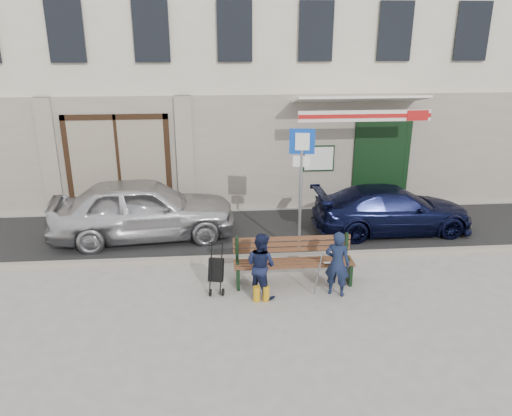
{
  "coord_description": "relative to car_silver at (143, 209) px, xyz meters",
  "views": [
    {
      "loc": [
        -0.57,
        -8.53,
        4.84
      ],
      "look_at": [
        0.27,
        1.6,
        1.2
      ],
      "focal_mm": 35.0,
      "sensor_mm": 36.0,
      "label": 1
    }
  ],
  "objects": [
    {
      "name": "stroller",
      "position": [
        1.73,
        -2.85,
        -0.31
      ],
      "size": [
        0.34,
        0.44,
        0.98
      ],
      "rotation": [
        0.0,
        0.0,
        -0.25
      ],
      "color": "black",
      "rests_on": "ground"
    },
    {
      "name": "woman",
      "position": [
        2.58,
        -3.09,
        -0.11
      ],
      "size": [
        0.79,
        0.78,
        1.29
      ],
      "primitive_type": "imported",
      "rotation": [
        0.0,
        0.0,
        2.38
      ],
      "color": "#141A37",
      "rests_on": "ground"
    },
    {
      "name": "parking_sign",
      "position": [
        3.6,
        -1.35,
        1.22
      ],
      "size": [
        0.54,
        0.11,
        2.9
      ],
      "rotation": [
        0.0,
        0.0,
        -0.12
      ],
      "color": "gray",
      "rests_on": "ground"
    },
    {
      "name": "man",
      "position": [
        4.03,
        -3.16,
        -0.1
      ],
      "size": [
        0.56,
        0.48,
        1.31
      ],
      "primitive_type": "imported",
      "rotation": [
        0.0,
        0.0,
        2.71
      ],
      "color": "#141D38",
      "rests_on": "ground"
    },
    {
      "name": "car_silver",
      "position": [
        0.0,
        0.0,
        0.0
      ],
      "size": [
        4.55,
        2.19,
        1.5
      ],
      "primitive_type": "imported",
      "rotation": [
        0.0,
        0.0,
        1.67
      ],
      "color": "silver",
      "rests_on": "ground"
    },
    {
      "name": "ground",
      "position": [
        2.35,
        -3.03,
        -0.75
      ],
      "size": [
        80.0,
        80.0,
        0.0
      ],
      "primitive_type": "plane",
      "color": "#9E9991",
      "rests_on": "ground"
    },
    {
      "name": "asphalt_lane",
      "position": [
        2.35,
        0.07,
        -0.74
      ],
      "size": [
        60.0,
        3.2,
        0.01
      ],
      "primitive_type": "cube",
      "color": "#282828",
      "rests_on": "ground"
    },
    {
      "name": "curb",
      "position": [
        2.35,
        -1.53,
        -0.69
      ],
      "size": [
        60.0,
        0.18,
        0.12
      ],
      "primitive_type": "cube",
      "color": "#9E9384",
      "rests_on": "ground"
    },
    {
      "name": "building",
      "position": [
        2.36,
        5.42,
        4.23
      ],
      "size": [
        20.0,
        8.27,
        10.0
      ],
      "color": "beige",
      "rests_on": "ground"
    },
    {
      "name": "bench",
      "position": [
        3.23,
        -2.63,
        -0.29
      ],
      "size": [
        2.4,
        1.17,
        0.98
      ],
      "color": "brown",
      "rests_on": "ground"
    },
    {
      "name": "car_navy",
      "position": [
        6.18,
        -0.09,
        -0.17
      ],
      "size": [
        4.04,
        1.75,
        1.16
      ],
      "primitive_type": "imported",
      "rotation": [
        0.0,
        0.0,
        1.6
      ],
      "color": "black",
      "rests_on": "ground"
    }
  ]
}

